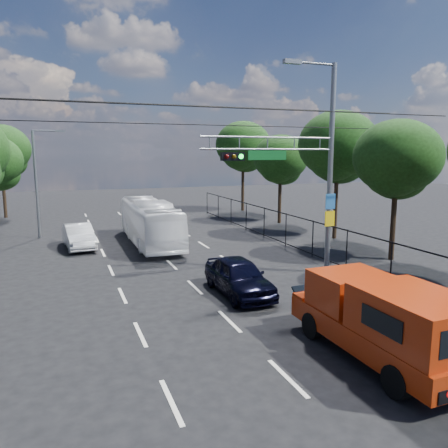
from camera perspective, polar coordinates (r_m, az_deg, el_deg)
name	(u,v)px	position (r m, az deg, el deg)	size (l,w,h in m)	color
ground	(287,378)	(11.77, 8.28, -19.28)	(120.00, 120.00, 0.00)	black
lane_markings	(163,256)	(24.21, -7.99, -4.16)	(6.12, 38.00, 0.01)	beige
signal_mast	(308,161)	(19.91, 10.85, 8.09)	(6.43, 0.39, 9.50)	slate
streetlight_left	(39,178)	(31.06, -23.06, 5.50)	(2.09, 0.22, 7.08)	slate
utility_wires	(187,113)	(18.61, -4.86, 14.28)	(22.00, 5.04, 0.74)	black
fence_right	(301,234)	(25.11, 10.09, -1.33)	(0.06, 34.03, 2.00)	black
tree_right_b	(397,163)	(24.32, 21.64, 7.37)	(4.50, 4.50, 7.31)	black
tree_right_c	(338,151)	(29.38, 14.65, 9.26)	(5.10, 5.10, 8.29)	black
tree_right_d	(281,162)	(35.15, 7.40, 8.01)	(4.32, 4.32, 7.02)	black
tree_right_e	(243,149)	(42.45, 2.52, 9.76)	(5.28, 5.28, 8.58)	black
tree_left_e	(1,153)	(42.25, -27.10, 8.21)	(4.92, 4.92, 7.99)	black
red_pickup	(382,318)	(12.81, 19.99, -11.48)	(2.28, 6.02, 2.22)	black
navy_hatchback	(239,276)	(17.54, 1.94, -6.84)	(1.74, 4.32, 1.47)	black
white_bus	(150,222)	(27.44, -9.66, 0.25)	(2.27, 9.68, 2.70)	white
white_van	(79,236)	(27.26, -18.43, -1.54)	(1.49, 4.27, 1.41)	silver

